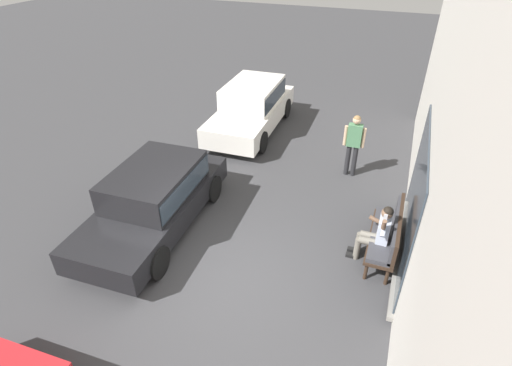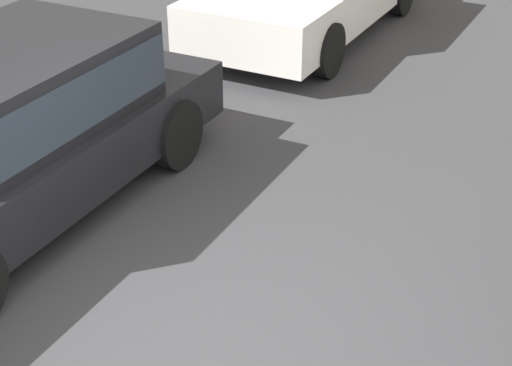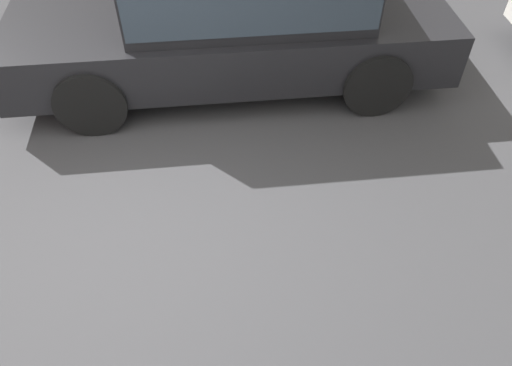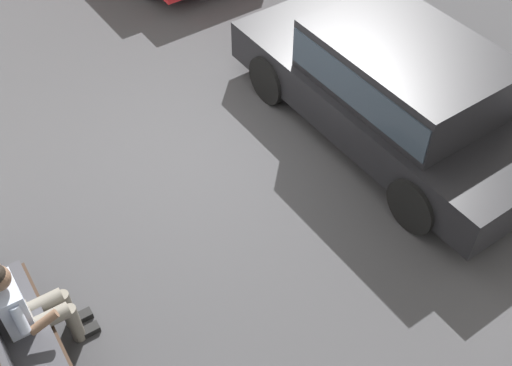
% 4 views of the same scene
% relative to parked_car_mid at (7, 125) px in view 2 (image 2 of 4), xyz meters
% --- Properties ---
extents(ground_plane, '(60.00, 60.00, 0.00)m').
position_rel_parked_car_mid_xyz_m(ground_plane, '(0.88, 2.03, -0.77)').
color(ground_plane, '#38383A').
extents(parked_car_mid, '(4.37, 1.98, 1.41)m').
position_rel_parked_car_mid_xyz_m(parked_car_mid, '(0.00, 0.00, 0.00)').
color(parked_car_mid, black).
rests_on(parked_car_mid, ground_plane).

